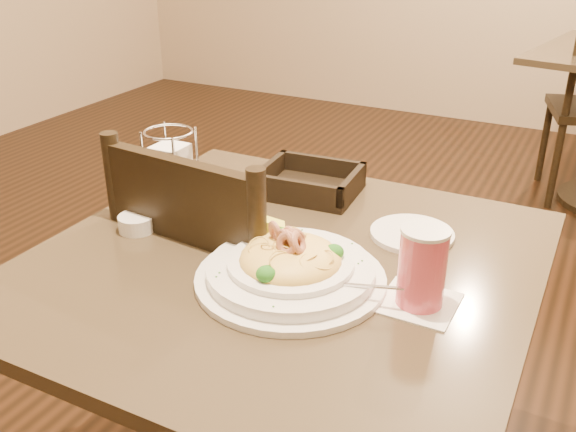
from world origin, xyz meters
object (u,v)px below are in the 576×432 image
at_px(pasta_bowl, 290,266).
at_px(napkin_caddy, 172,172).
at_px(main_table, 284,360).
at_px(dining_chair_near, 229,311).
at_px(bread_basket, 310,184).
at_px(side_plate, 412,234).
at_px(butter_ramekin, 137,223).
at_px(drink_glass, 422,268).

bearing_deg(pasta_bowl, napkin_caddy, 154.66).
xyz_separation_m(main_table, dining_chair_near, (-0.20, 0.11, -0.01)).
xyz_separation_m(bread_basket, side_plate, (0.28, -0.10, -0.02)).
xyz_separation_m(dining_chair_near, butter_ramekin, (-0.12, -0.14, 0.26)).
xyz_separation_m(main_table, butter_ramekin, (-0.32, -0.03, 0.25)).
height_order(pasta_bowl, butter_ramekin, pasta_bowl).
xyz_separation_m(pasta_bowl, bread_basket, (-0.14, 0.37, -0.01)).
bearing_deg(bread_basket, drink_glass, -42.99).
height_order(dining_chair_near, butter_ramekin, dining_chair_near).
height_order(main_table, dining_chair_near, dining_chair_near).
xyz_separation_m(main_table, drink_glass, (0.27, -0.03, 0.30)).
relative_size(drink_glass, butter_ramekin, 1.88).
bearing_deg(bread_basket, side_plate, -20.70).
bearing_deg(dining_chair_near, drink_glass, 168.69).
distance_m(bread_basket, side_plate, 0.29).
distance_m(main_table, dining_chair_near, 0.23).
height_order(napkin_caddy, side_plate, napkin_caddy).
relative_size(dining_chair_near, side_plate, 5.59).
xyz_separation_m(main_table, side_plate, (0.19, 0.20, 0.24)).
bearing_deg(butter_ramekin, dining_chair_near, 50.48).
height_order(main_table, bread_basket, bread_basket).
height_order(pasta_bowl, side_plate, pasta_bowl).
distance_m(pasta_bowl, side_plate, 0.30).
height_order(bread_basket, napkin_caddy, napkin_caddy).
height_order(main_table, drink_glass, drink_glass).
relative_size(dining_chair_near, pasta_bowl, 2.51).
bearing_deg(butter_ramekin, pasta_bowl, -5.53).
bearing_deg(bread_basket, pasta_bowl, -69.53).
bearing_deg(side_plate, bread_basket, 159.30).
bearing_deg(napkin_caddy, side_plate, 9.15).
relative_size(pasta_bowl, napkin_caddy, 2.19).
relative_size(napkin_caddy, side_plate, 1.02).
bearing_deg(main_table, pasta_bowl, -53.66).
bearing_deg(napkin_caddy, bread_basket, 37.53).
xyz_separation_m(drink_glass, butter_ramekin, (-0.59, 0.00, -0.05)).
height_order(napkin_caddy, butter_ramekin, napkin_caddy).
relative_size(pasta_bowl, bread_basket, 1.63).
bearing_deg(main_table, butter_ramekin, -174.45).
relative_size(dining_chair_near, napkin_caddy, 5.50).
height_order(drink_glass, bread_basket, drink_glass).
bearing_deg(main_table, side_plate, 46.74).
distance_m(drink_glass, napkin_caddy, 0.62).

